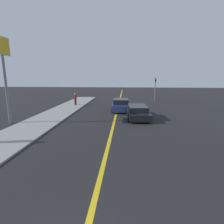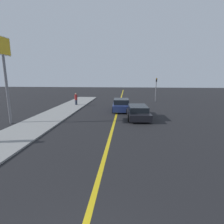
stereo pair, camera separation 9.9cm
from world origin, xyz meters
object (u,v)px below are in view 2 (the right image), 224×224
Objects in this scene: car_near_right_lane at (138,112)px; roadside_sign at (3,60)px; car_ahead_center at (121,105)px; pedestrian_mid_group at (76,99)px; traffic_light at (156,87)px.

car_near_right_lane is 11.79m from roadside_sign.
car_near_right_lane is at bearing -65.90° from car_ahead_center.
car_ahead_center is at bearing -27.00° from pedestrian_mid_group.
traffic_light is (11.10, 4.76, 1.34)m from pedestrian_mid_group.
roadside_sign reaches higher than car_ahead_center.
pedestrian_mid_group is at bearing 73.36° from roadside_sign.
car_near_right_lane is at bearing -106.87° from traffic_light.
car_ahead_center reaches higher than car_near_right_lane.
pedestrian_mid_group is at bearing 137.03° from car_near_right_lane.
pedestrian_mid_group is (-6.08, 3.10, 0.22)m from car_ahead_center.
car_near_right_lane is at bearing 15.59° from roadside_sign.
roadside_sign reaches higher than car_near_right_lane.
pedestrian_mid_group is 12.15m from traffic_light.
car_ahead_center is 11.68m from roadside_sign.
car_near_right_lane is 10.02m from pedestrian_mid_group.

